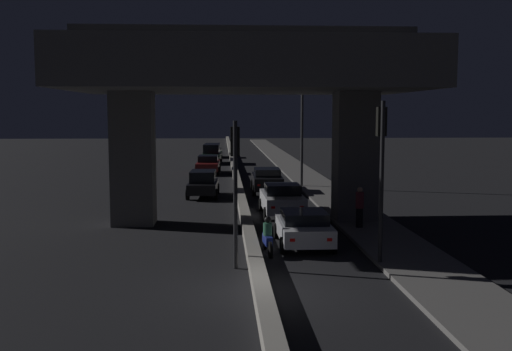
% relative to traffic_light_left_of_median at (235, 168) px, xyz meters
% --- Properties ---
extents(ground_plane, '(200.00, 200.00, 0.00)m').
position_rel_traffic_light_left_of_median_xyz_m(ground_plane, '(0.64, -2.63, -3.29)').
color(ground_plane, black).
extents(median_divider, '(0.48, 126.00, 0.44)m').
position_rel_traffic_light_left_of_median_xyz_m(median_divider, '(0.64, 32.37, -3.07)').
color(median_divider, gray).
rests_on(median_divider, ground_plane).
extents(sidewalk_right, '(2.77, 126.00, 0.15)m').
position_rel_traffic_light_left_of_median_xyz_m(sidewalk_right, '(6.06, 25.37, -3.22)').
color(sidewalk_right, '#5B5956').
rests_on(sidewalk_right, ground_plane).
extents(elevated_overpass, '(15.56, 9.98, 8.93)m').
position_rel_traffic_light_left_of_median_xyz_m(elevated_overpass, '(0.64, 7.99, 3.32)').
color(elevated_overpass, '#5B5956').
rests_on(elevated_overpass, ground_plane).
extents(traffic_light_left_of_median, '(0.30, 0.49, 4.83)m').
position_rel_traffic_light_left_of_median_xyz_m(traffic_light_left_of_median, '(0.00, 0.00, 0.00)').
color(traffic_light_left_of_median, black).
rests_on(traffic_light_left_of_median, ground_plane).
extents(traffic_light_right_of_median, '(0.30, 0.49, 5.46)m').
position_rel_traffic_light_left_of_median_xyz_m(traffic_light_right_of_median, '(4.78, -0.01, 0.41)').
color(traffic_light_right_of_median, black).
rests_on(traffic_light_right_of_median, ground_plane).
extents(street_lamp, '(2.78, 0.32, 8.38)m').
position_rel_traffic_light_left_of_median_xyz_m(street_lamp, '(4.53, 20.53, 1.68)').
color(street_lamp, '#2D2D30').
rests_on(street_lamp, ground_plane).
extents(car_white_lead, '(2.03, 4.10, 1.37)m').
position_rel_traffic_light_left_of_median_xyz_m(car_white_lead, '(2.67, 3.10, -2.57)').
color(car_white_lead, silver).
rests_on(car_white_lead, ground_plane).
extents(car_white_second, '(2.11, 4.26, 1.57)m').
position_rel_traffic_light_left_of_median_xyz_m(car_white_second, '(2.54, 9.91, -2.50)').
color(car_white_second, silver).
rests_on(car_white_second, ground_plane).
extents(car_black_third, '(1.99, 4.66, 1.57)m').
position_rel_traffic_light_left_of_median_xyz_m(car_black_third, '(2.42, 18.28, -2.47)').
color(car_black_third, black).
rests_on(car_black_third, ground_plane).
extents(car_black_lead_oncoming, '(1.95, 4.03, 1.58)m').
position_rel_traffic_light_left_of_median_xyz_m(car_black_lead_oncoming, '(-1.57, 16.66, -2.47)').
color(car_black_lead_oncoming, black).
rests_on(car_black_lead_oncoming, ground_plane).
extents(car_dark_red_second_oncoming, '(2.09, 4.72, 1.49)m').
position_rel_traffic_light_left_of_median_xyz_m(car_dark_red_second_oncoming, '(-1.57, 30.49, -2.51)').
color(car_dark_red_second_oncoming, '#591414').
rests_on(car_dark_red_second_oncoming, ground_plane).
extents(car_dark_green_third_oncoming, '(2.04, 4.64, 1.94)m').
position_rel_traffic_light_left_of_median_xyz_m(car_dark_green_third_oncoming, '(-1.42, 40.14, -2.29)').
color(car_dark_green_third_oncoming, black).
rests_on(car_dark_green_third_oncoming, ground_plane).
extents(car_black_fourth_oncoming, '(2.17, 4.02, 1.59)m').
position_rel_traffic_light_left_of_median_xyz_m(car_black_fourth_oncoming, '(-1.47, 48.26, -2.46)').
color(car_black_fourth_oncoming, black).
rests_on(car_black_fourth_oncoming, ground_plane).
extents(motorcycle_blue_filtering_near, '(0.34, 1.93, 1.36)m').
position_rel_traffic_light_left_of_median_xyz_m(motorcycle_blue_filtering_near, '(1.20, 1.90, -2.71)').
color(motorcycle_blue_filtering_near, black).
rests_on(motorcycle_blue_filtering_near, ground_plane).
extents(pedestrian_on_sidewalk, '(0.35, 0.35, 1.75)m').
position_rel_traffic_light_left_of_median_xyz_m(pedestrian_on_sidewalk, '(5.47, 5.86, -2.26)').
color(pedestrian_on_sidewalk, black).
rests_on(pedestrian_on_sidewalk, sidewalk_right).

